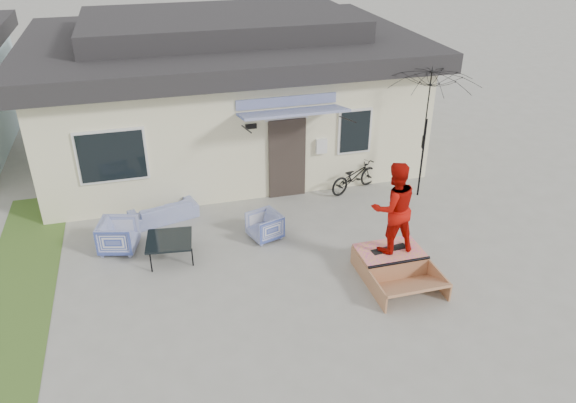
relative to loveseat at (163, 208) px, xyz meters
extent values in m
plane|color=gray|center=(2.20, -4.02, -0.31)|extent=(90.00, 90.00, 0.00)
cube|color=#3A5B23|center=(-3.00, -2.02, -0.31)|extent=(1.40, 8.00, 0.01)
cube|color=beige|center=(2.20, 3.98, 1.19)|extent=(10.00, 7.00, 3.00)
cube|color=black|center=(2.20, 3.98, 2.94)|extent=(10.80, 7.80, 0.50)
cube|color=black|center=(2.20, 3.98, 3.49)|extent=(7.50, 4.50, 0.60)
cube|color=#342B25|center=(3.20, 0.44, 0.74)|extent=(0.95, 0.08, 2.10)
cube|color=white|center=(-1.00, 0.45, 1.29)|extent=(1.60, 0.06, 1.30)
cube|color=white|center=(5.00, 0.45, 1.29)|extent=(0.90, 0.06, 1.20)
cube|color=#2F4199|center=(3.20, -0.07, 2.14)|extent=(2.50, 1.09, 0.29)
imported|color=#2F4199|center=(0.00, 0.00, 0.00)|extent=(1.67, 0.87, 0.63)
imported|color=#2F4199|center=(-1.03, -1.09, 0.08)|extent=(0.89, 0.93, 0.79)
imported|color=#2F4199|center=(2.16, -1.44, 0.03)|extent=(0.80, 0.83, 0.69)
cube|color=black|center=(0.02, -1.70, -0.08)|extent=(1.06, 1.06, 0.47)
imported|color=black|center=(4.99, 0.26, 0.18)|extent=(1.64, 1.10, 0.99)
cylinder|color=black|center=(6.52, -0.44, 0.74)|extent=(0.05, 0.05, 2.10)
imported|color=black|center=(6.52, -0.44, 1.44)|extent=(2.57, 2.42, 0.90)
cube|color=black|center=(4.40, -3.26, 0.16)|extent=(0.80, 0.28, 0.05)
imported|color=#B50D06|center=(4.40, -3.26, 1.15)|extent=(0.97, 0.75, 1.94)
camera|label=1|loc=(-0.17, -12.03, 6.49)|focal=34.72mm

